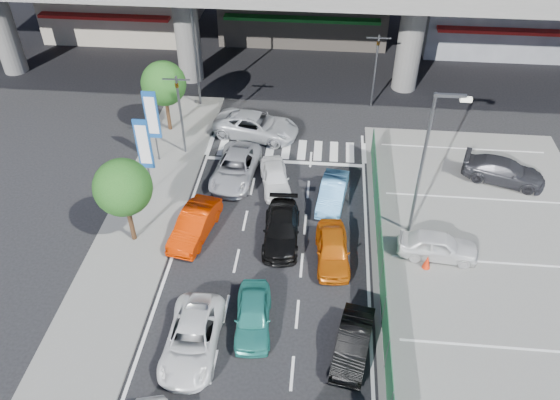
# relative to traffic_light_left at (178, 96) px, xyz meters

# --- Properties ---
(ground) EXTENTS (120.00, 120.00, 0.00)m
(ground) POSITION_rel_traffic_light_left_xyz_m (6.20, -12.00, -3.94)
(ground) COLOR black
(ground) RESTS_ON ground
(parking_lot) EXTENTS (12.00, 28.00, 0.06)m
(parking_lot) POSITION_rel_traffic_light_left_xyz_m (17.20, -10.00, -3.91)
(parking_lot) COLOR slate
(parking_lot) RESTS_ON ground
(sidewalk_left) EXTENTS (4.00, 30.00, 0.12)m
(sidewalk_left) POSITION_rel_traffic_light_left_xyz_m (-0.80, -8.00, -3.88)
(sidewalk_left) COLOR slate
(sidewalk_left) RESTS_ON ground
(fence_run) EXTENTS (0.16, 22.00, 1.80)m
(fence_run) POSITION_rel_traffic_light_left_xyz_m (11.50, -11.00, -3.04)
(fence_run) COLOR #1E5834
(fence_run) RESTS_ON ground
(traffic_light_left) EXTENTS (1.60, 1.24, 5.20)m
(traffic_light_left) POSITION_rel_traffic_light_left_xyz_m (0.00, 0.00, 0.00)
(traffic_light_left) COLOR #595B60
(traffic_light_left) RESTS_ON ground
(traffic_light_right) EXTENTS (1.60, 1.24, 5.20)m
(traffic_light_right) POSITION_rel_traffic_light_left_xyz_m (11.70, 7.00, 0.00)
(traffic_light_right) COLOR #595B60
(traffic_light_right) RESTS_ON ground
(street_lamp_right) EXTENTS (1.65, 0.22, 8.00)m
(street_lamp_right) POSITION_rel_traffic_light_left_xyz_m (13.37, -6.00, 0.83)
(street_lamp_right) COLOR #595B60
(street_lamp_right) RESTS_ON ground
(street_lamp_left) EXTENTS (1.65, 0.22, 8.00)m
(street_lamp_left) POSITION_rel_traffic_light_left_xyz_m (-0.13, 6.00, 0.83)
(street_lamp_left) COLOR #595B60
(street_lamp_left) RESTS_ON ground
(signboard_near) EXTENTS (0.80, 0.14, 4.70)m
(signboard_near) POSITION_rel_traffic_light_left_xyz_m (-1.00, -4.01, -0.87)
(signboard_near) COLOR #595B60
(signboard_near) RESTS_ON ground
(signboard_far) EXTENTS (0.80, 0.14, 4.70)m
(signboard_far) POSITION_rel_traffic_light_left_xyz_m (-1.40, -1.01, -0.87)
(signboard_far) COLOR #595B60
(signboard_far) RESTS_ON ground
(tree_near) EXTENTS (2.80, 2.80, 4.80)m
(tree_near) POSITION_rel_traffic_light_left_xyz_m (-0.80, -8.00, -0.55)
(tree_near) COLOR #382314
(tree_near) RESTS_ON ground
(tree_far) EXTENTS (2.80, 2.80, 4.80)m
(tree_far) POSITION_rel_traffic_light_left_xyz_m (-1.60, 2.50, -0.55)
(tree_far) COLOR #382314
(tree_far) RESTS_ON ground
(sedan_white_mid_left) EXTENTS (2.20, 4.66, 1.29)m
(sedan_white_mid_left) POSITION_rel_traffic_light_left_xyz_m (3.61, -14.20, -3.29)
(sedan_white_mid_left) COLOR white
(sedan_white_mid_left) RESTS_ON ground
(taxi_teal_mid) EXTENTS (1.83, 3.88, 1.28)m
(taxi_teal_mid) POSITION_rel_traffic_light_left_xyz_m (5.94, -12.76, -3.29)
(taxi_teal_mid) COLOR teal
(taxi_teal_mid) RESTS_ON ground
(hatch_black_mid_right) EXTENTS (1.93, 3.88, 1.22)m
(hatch_black_mid_right) POSITION_rel_traffic_light_left_xyz_m (10.19, -13.75, -3.33)
(hatch_black_mid_right) COLOR black
(hatch_black_mid_right) RESTS_ON ground
(taxi_orange_left) EXTENTS (2.20, 4.39, 1.38)m
(taxi_orange_left) POSITION_rel_traffic_light_left_xyz_m (2.23, -7.30, -3.25)
(taxi_orange_left) COLOR #BE2700
(taxi_orange_left) RESTS_ON ground
(sedan_black_mid) EXTENTS (1.94, 4.45, 1.27)m
(sedan_black_mid) POSITION_rel_traffic_light_left_xyz_m (6.65, -7.17, -3.30)
(sedan_black_mid) COLOR black
(sedan_black_mid) RESTS_ON ground
(taxi_orange_right) EXTENTS (1.86, 4.01, 1.33)m
(taxi_orange_right) POSITION_rel_traffic_light_left_xyz_m (9.25, -8.42, -3.27)
(taxi_orange_right) COLOR #C95B0C
(taxi_orange_right) RESTS_ON ground
(wagon_silver_front_left) EXTENTS (2.66, 5.13, 1.38)m
(wagon_silver_front_left) POSITION_rel_traffic_light_left_xyz_m (3.52, -2.23, -3.25)
(wagon_silver_front_left) COLOR #9D9FA5
(wagon_silver_front_left) RESTS_ON ground
(sedan_white_front_mid) EXTENTS (2.26, 3.96, 1.27)m
(sedan_white_front_mid) POSITION_rel_traffic_light_left_xyz_m (5.89, -2.87, -3.30)
(sedan_white_front_mid) COLOR white
(sedan_white_front_mid) RESTS_ON ground
(kei_truck_front_right) EXTENTS (1.82, 3.96, 1.26)m
(kei_truck_front_right) POSITION_rel_traffic_light_left_xyz_m (9.17, -3.97, -3.31)
(kei_truck_front_right) COLOR #5FAFF1
(kei_truck_front_right) RESTS_ON ground
(crossing_wagon_silver) EXTENTS (5.85, 3.60, 1.51)m
(crossing_wagon_silver) POSITION_rel_traffic_light_left_xyz_m (4.15, 2.40, -3.18)
(crossing_wagon_silver) COLOR #B6BABF
(crossing_wagon_silver) RESTS_ON ground
(parked_sedan_white) EXTENTS (4.00, 1.91, 1.32)m
(parked_sedan_white) POSITION_rel_traffic_light_left_xyz_m (14.36, -7.74, -3.22)
(parked_sedan_white) COLOR silver
(parked_sedan_white) RESTS_ON parking_lot
(parked_sedan_dgrey) EXTENTS (4.94, 3.16, 1.33)m
(parked_sedan_dgrey) POSITION_rel_traffic_light_left_xyz_m (18.92, -1.17, -3.21)
(parked_sedan_dgrey) COLOR #2F2F34
(parked_sedan_dgrey) RESTS_ON parking_lot
(traffic_cone) EXTENTS (0.48, 0.48, 0.75)m
(traffic_cone) POSITION_rel_traffic_light_left_xyz_m (13.78, -8.63, -3.50)
(traffic_cone) COLOR red
(traffic_cone) RESTS_ON parking_lot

